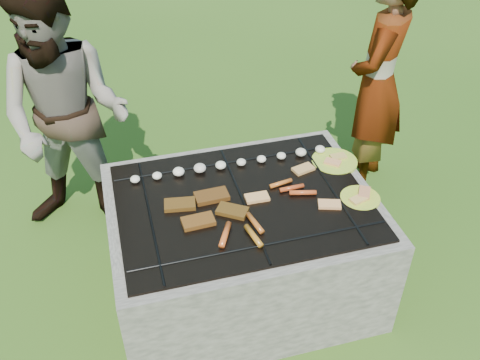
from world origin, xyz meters
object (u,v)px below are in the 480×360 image
Objects in this scene: plate_far at (334,161)px; plate_near at (360,198)px; fire_pit at (243,249)px; cook at (378,84)px; bystander at (67,118)px.

plate_near is (0.00, -0.32, 0.00)m from plate_far.
cook is at bearing 33.86° from fire_pit.
fire_pit is 0.68m from plate_far.
cook reaches higher than plate_near.
bystander is at bearing 146.44° from plate_near.
plate_far is 0.21× the size of bystander.
bystander is at bearing 135.77° from fire_pit.
fire_pit is 4.13× the size of plate_far.
cook is 0.98× the size of bystander.
plate_near is 1.62m from bystander.
fire_pit is 0.88× the size of cook.
plate_near is at bearing -89.77° from plate_far.
plate_far is at bearing -1.83° from cook.
cook is 1.84m from bystander.
plate_far and plate_near have the same top height.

